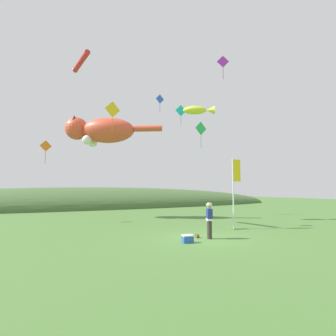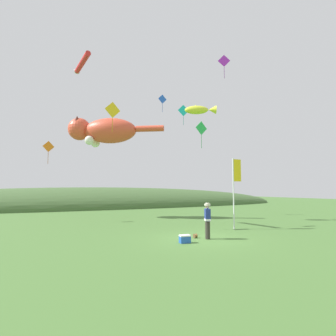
# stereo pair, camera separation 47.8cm
# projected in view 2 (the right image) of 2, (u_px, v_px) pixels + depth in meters

# --- Properties ---
(ground_plane) EXTENTS (120.00, 120.00, 0.00)m
(ground_plane) POSITION_uv_depth(u_px,v_px,m) (203.00, 239.00, 12.96)
(ground_plane) COLOR #477033
(distant_hill_ridge) EXTENTS (62.76, 13.01, 5.47)m
(distant_hill_ridge) POSITION_uv_depth(u_px,v_px,m) (84.00, 207.00, 35.50)
(distant_hill_ridge) COLOR #426033
(distant_hill_ridge) RESTS_ON ground
(festival_attendant) EXTENTS (0.40, 0.49, 1.77)m
(festival_attendant) POSITION_uv_depth(u_px,v_px,m) (208.00, 219.00, 12.98)
(festival_attendant) COLOR #332D28
(festival_attendant) RESTS_ON ground
(kite_spool) EXTENTS (0.15, 0.22, 0.22)m
(kite_spool) POSITION_uv_depth(u_px,v_px,m) (195.00, 236.00, 13.18)
(kite_spool) COLOR olive
(kite_spool) RESTS_ON ground
(picnic_cooler) EXTENTS (0.53, 0.39, 0.36)m
(picnic_cooler) POSITION_uv_depth(u_px,v_px,m) (185.00, 239.00, 11.99)
(picnic_cooler) COLOR blue
(picnic_cooler) RESTS_ON ground
(festival_banner_pole) EXTENTS (0.66, 0.08, 4.40)m
(festival_banner_pole) POSITION_uv_depth(u_px,v_px,m) (235.00, 182.00, 16.42)
(festival_banner_pole) COLOR silver
(festival_banner_pole) RESTS_ON ground
(kite_giant_cat) EXTENTS (7.64, 5.27, 2.63)m
(kite_giant_cat) POSITION_uv_depth(u_px,v_px,m) (104.00, 131.00, 23.29)
(kite_giant_cat) COLOR #E04C33
(kite_fish_windsock) EXTENTS (2.62, 1.84, 0.80)m
(kite_fish_windsock) POSITION_uv_depth(u_px,v_px,m) (200.00, 110.00, 21.60)
(kite_fish_windsock) COLOR yellow
(kite_tube_streamer) EXTENTS (0.76, 3.24, 0.44)m
(kite_tube_streamer) POSITION_uv_depth(u_px,v_px,m) (82.00, 63.00, 18.79)
(kite_tube_streamer) COLOR red
(kite_diamond_gold) EXTENTS (1.03, 0.20, 1.94)m
(kite_diamond_gold) POSITION_uv_depth(u_px,v_px,m) (113.00, 110.00, 16.56)
(kite_diamond_gold) COLOR yellow
(kite_diamond_blue) EXTENTS (0.93, 0.07, 1.83)m
(kite_diamond_blue) POSITION_uv_depth(u_px,v_px,m) (162.00, 99.00, 26.15)
(kite_diamond_blue) COLOR blue
(kite_diamond_violet) EXTENTS (0.81, 0.45, 1.81)m
(kite_diamond_violet) POSITION_uv_depth(u_px,v_px,m) (224.00, 61.00, 19.42)
(kite_diamond_violet) COLOR purple
(kite_diamond_teal) EXTENTS (1.15, 0.21, 2.06)m
(kite_diamond_teal) POSITION_uv_depth(u_px,v_px,m) (183.00, 111.00, 26.13)
(kite_diamond_teal) COLOR #19BFBF
(kite_diamond_green) EXTENTS (0.96, 0.11, 1.86)m
(kite_diamond_green) POSITION_uv_depth(u_px,v_px,m) (201.00, 128.00, 17.88)
(kite_diamond_green) COLOR green
(kite_diamond_orange) EXTENTS (0.85, 0.20, 1.77)m
(kite_diamond_orange) POSITION_uv_depth(u_px,v_px,m) (48.00, 147.00, 20.18)
(kite_diamond_orange) COLOR orange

